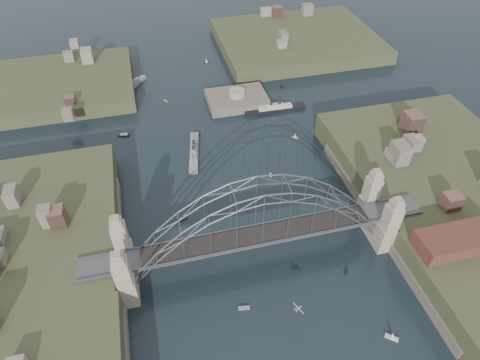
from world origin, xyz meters
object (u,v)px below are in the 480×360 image
object	(u,v)px
bridge	(259,224)
naval_cruiser_near	(194,152)
fort_island	(237,104)
naval_cruiser_far	(132,86)
ocean_liner	(275,109)
wharf_shed	(459,240)

from	to	relation	value
bridge	naval_cruiser_near	world-z (taller)	bridge
fort_island	naval_cruiser_far	distance (m)	43.17
fort_island	naval_cruiser_near	xyz separation A→B (m)	(-20.68, -25.99, 1.26)
bridge	naval_cruiser_near	bearing A→B (deg)	101.16
bridge	ocean_liner	world-z (taller)	bridge
bridge	naval_cruiser_near	xyz separation A→B (m)	(-8.68, 44.01, -11.40)
fort_island	naval_cruiser_far	size ratio (longest dim) A/B	1.54
wharf_shed	fort_island	bearing A→B (deg)	110.85
fort_island	wharf_shed	distance (m)	90.48
ocean_liner	naval_cruiser_far	bearing A→B (deg)	149.21
naval_cruiser_far	ocean_liner	size ratio (longest dim) A/B	0.63
bridge	naval_cruiser_near	size ratio (longest dim) A/B	4.21
fort_island	naval_cruiser_far	bearing A→B (deg)	151.00
ocean_liner	naval_cruiser_near	bearing A→B (deg)	-152.24
bridge	naval_cruiser_far	world-z (taller)	bridge
bridge	ocean_liner	xyz separation A→B (m)	(24.05, 61.25, -11.46)
naval_cruiser_near	ocean_liner	size ratio (longest dim) A/B	0.88
wharf_shed	naval_cruiser_near	distance (m)	78.89
wharf_shed	naval_cruiser_near	bearing A→B (deg)	132.24
naval_cruiser_near	naval_cruiser_far	xyz separation A→B (m)	(-17.06, 46.91, -0.04)
naval_cruiser_near	ocean_liner	bearing A→B (deg)	27.76
fort_island	naval_cruiser_far	xyz separation A→B (m)	(-37.75, 20.92, 1.22)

